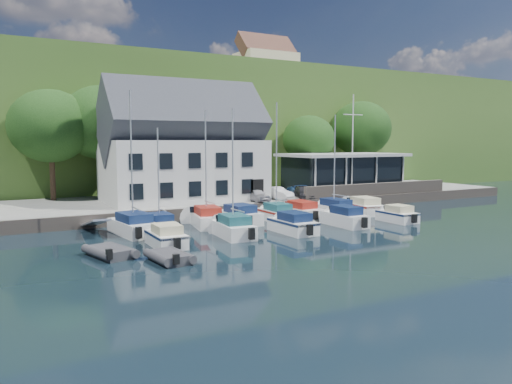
% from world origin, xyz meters
% --- Properties ---
extents(ground, '(180.00, 180.00, 0.00)m').
position_xyz_m(ground, '(0.00, 0.00, 0.00)').
color(ground, black).
rests_on(ground, ground).
extents(quay, '(60.00, 13.00, 1.00)m').
position_xyz_m(quay, '(0.00, 17.50, 0.50)').
color(quay, gray).
rests_on(quay, ground).
extents(quay_face, '(60.00, 0.30, 1.00)m').
position_xyz_m(quay_face, '(0.00, 11.00, 0.50)').
color(quay_face, '#6A5E54').
rests_on(quay_face, ground).
extents(hillside, '(160.00, 75.00, 16.00)m').
position_xyz_m(hillside, '(0.00, 62.00, 8.00)').
color(hillside, '#30531F').
rests_on(hillside, ground).
extents(field_patch, '(50.00, 30.00, 0.30)m').
position_xyz_m(field_patch, '(8.00, 70.00, 16.15)').
color(field_patch, olive).
rests_on(field_patch, hillside).
extents(farmhouse, '(10.40, 7.00, 8.20)m').
position_xyz_m(farmhouse, '(22.00, 52.00, 20.10)').
color(farmhouse, beige).
rests_on(farmhouse, hillside).
extents(harbor_building, '(14.40, 8.20, 8.70)m').
position_xyz_m(harbor_building, '(-7.00, 16.50, 5.35)').
color(harbor_building, silver).
rests_on(harbor_building, quay).
extents(club_pavilion, '(13.20, 7.20, 4.10)m').
position_xyz_m(club_pavilion, '(11.00, 16.00, 3.05)').
color(club_pavilion, black).
rests_on(club_pavilion, quay).
extents(seawall, '(18.00, 0.50, 1.20)m').
position_xyz_m(seawall, '(12.00, 11.40, 1.60)').
color(seawall, '#6A5E54').
rests_on(seawall, quay).
extents(gangway, '(1.20, 6.00, 1.40)m').
position_xyz_m(gangway, '(-16.50, 9.00, 0.00)').
color(gangway, silver).
rests_on(gangway, ground).
extents(car_silver, '(1.59, 3.48, 1.16)m').
position_xyz_m(car_silver, '(-1.59, 12.51, 1.58)').
color(car_silver, '#BDBCC1').
rests_on(car_silver, quay).
extents(car_white, '(2.09, 3.73, 1.16)m').
position_xyz_m(car_white, '(0.90, 13.04, 1.58)').
color(car_white, silver).
rests_on(car_white, quay).
extents(car_dgrey, '(2.66, 4.05, 1.09)m').
position_xyz_m(car_dgrey, '(3.87, 12.92, 1.55)').
color(car_dgrey, '#28282C').
rests_on(car_dgrey, quay).
extents(car_blue, '(1.68, 3.60, 1.20)m').
position_xyz_m(car_blue, '(4.36, 13.81, 1.60)').
color(car_blue, '#335D9D').
rests_on(car_blue, quay).
extents(flagpole, '(2.42, 0.20, 10.10)m').
position_xyz_m(flagpole, '(9.70, 12.86, 6.05)').
color(flagpole, silver).
rests_on(flagpole, quay).
extents(tree_0, '(7.42, 7.42, 10.14)m').
position_xyz_m(tree_0, '(-17.61, 22.31, 6.07)').
color(tree_0, black).
rests_on(tree_0, quay).
extents(tree_1, '(7.86, 7.86, 10.75)m').
position_xyz_m(tree_1, '(-12.96, 22.66, 6.37)').
color(tree_1, black).
rests_on(tree_1, quay).
extents(tree_2, '(8.02, 8.02, 10.96)m').
position_xyz_m(tree_2, '(-2.47, 21.82, 6.48)').
color(tree_2, black).
rests_on(tree_2, quay).
extents(tree_4, '(6.18, 6.18, 8.45)m').
position_xyz_m(tree_4, '(10.64, 21.96, 5.23)').
color(tree_4, black).
rests_on(tree_4, quay).
extents(tree_5, '(7.66, 7.66, 10.46)m').
position_xyz_m(tree_5, '(19.23, 22.76, 6.23)').
color(tree_5, black).
rests_on(tree_5, quay).
extents(boat_r1_0, '(3.08, 7.11, 9.51)m').
position_xyz_m(boat_r1_0, '(-14.27, 7.01, 4.75)').
color(boat_r1_0, white).
rests_on(boat_r1_0, ground).
extents(boat_r1_1, '(1.96, 5.30, 8.24)m').
position_xyz_m(boat_r1_1, '(-12.34, 7.22, 4.12)').
color(boat_r1_1, white).
rests_on(boat_r1_1, ground).
extents(boat_r1_2, '(3.11, 6.62, 9.45)m').
position_xyz_m(boat_r1_2, '(-8.52, 7.70, 4.73)').
color(boat_r1_2, white).
rests_on(boat_r1_2, ground).
extents(boat_r1_3, '(2.84, 5.87, 1.57)m').
position_xyz_m(boat_r1_3, '(-5.89, 7.44, 0.78)').
color(boat_r1_3, white).
rests_on(boat_r1_3, ground).
extents(boat_r1_4, '(1.89, 5.73, 8.95)m').
position_xyz_m(boat_r1_4, '(-2.55, 7.37, 4.48)').
color(boat_r1_4, white).
rests_on(boat_r1_4, ground).
extents(boat_r1_5, '(2.38, 6.70, 1.44)m').
position_xyz_m(boat_r1_5, '(0.07, 7.97, 0.72)').
color(boat_r1_5, white).
rests_on(boat_r1_5, ground).
extents(boat_r1_6, '(2.36, 6.86, 9.18)m').
position_xyz_m(boat_r1_6, '(3.24, 7.36, 4.59)').
color(boat_r1_6, white).
rests_on(boat_r1_6, ground).
extents(boat_r1_7, '(3.11, 6.49, 1.51)m').
position_xyz_m(boat_r1_7, '(6.34, 7.15, 0.75)').
color(boat_r1_7, white).
rests_on(boat_r1_7, ground).
extents(boat_r2_0, '(1.96, 5.13, 1.40)m').
position_xyz_m(boat_r2_0, '(-13.52, 2.22, 0.70)').
color(boat_r2_0, white).
rests_on(boat_r2_0, ground).
extents(boat_r2_1, '(2.54, 6.19, 9.35)m').
position_xyz_m(boat_r2_1, '(-8.58, 2.98, 4.67)').
color(boat_r2_1, white).
rests_on(boat_r2_1, ground).
extents(boat_r2_2, '(2.17, 5.79, 1.50)m').
position_xyz_m(boat_r2_2, '(-4.25, 2.29, 0.75)').
color(boat_r2_2, white).
rests_on(boat_r2_2, ground).
extents(boat_r2_3, '(1.86, 6.04, 1.56)m').
position_xyz_m(boat_r2_3, '(0.76, 2.86, 0.78)').
color(boat_r2_3, white).
rests_on(boat_r2_3, ground).
extents(boat_r2_4, '(1.94, 4.73, 1.37)m').
position_xyz_m(boat_r2_4, '(5.72, 2.35, 0.68)').
color(boat_r2_4, white).
rests_on(boat_r2_4, ground).
extents(dinghy_0, '(2.72, 3.68, 0.77)m').
position_xyz_m(dinghy_0, '(-17.17, 0.97, 0.38)').
color(dinghy_0, '#36373B').
rests_on(dinghy_0, ground).
extents(dinghy_1, '(2.15, 3.27, 0.73)m').
position_xyz_m(dinghy_1, '(-14.64, -1.70, 0.36)').
color(dinghy_1, '#36373B').
rests_on(dinghy_1, ground).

